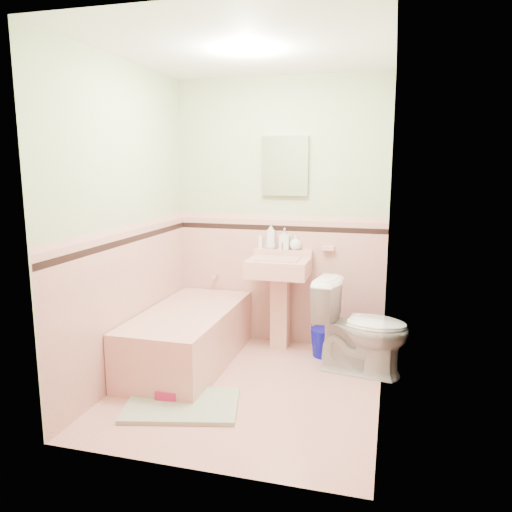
% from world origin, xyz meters
% --- Properties ---
extents(floor, '(2.20, 2.20, 0.00)m').
position_xyz_m(floor, '(0.00, 0.00, 0.00)').
color(floor, '#E1A093').
rests_on(floor, ground).
extents(ceiling, '(2.20, 2.20, 0.00)m').
position_xyz_m(ceiling, '(0.00, 0.00, 2.50)').
color(ceiling, white).
rests_on(ceiling, ground).
extents(wall_back, '(2.50, 0.00, 2.50)m').
position_xyz_m(wall_back, '(0.00, 1.10, 1.25)').
color(wall_back, beige).
rests_on(wall_back, ground).
extents(wall_front, '(2.50, 0.00, 2.50)m').
position_xyz_m(wall_front, '(0.00, -1.10, 1.25)').
color(wall_front, beige).
rests_on(wall_front, ground).
extents(wall_left, '(0.00, 2.50, 2.50)m').
position_xyz_m(wall_left, '(-1.00, 0.00, 1.25)').
color(wall_left, beige).
rests_on(wall_left, ground).
extents(wall_right, '(0.00, 2.50, 2.50)m').
position_xyz_m(wall_right, '(1.00, 0.00, 1.25)').
color(wall_right, beige).
rests_on(wall_right, ground).
extents(wainscot_back, '(2.00, 0.00, 2.00)m').
position_xyz_m(wainscot_back, '(0.00, 1.09, 0.60)').
color(wainscot_back, '#E3A598').
rests_on(wainscot_back, ground).
extents(wainscot_front, '(2.00, 0.00, 2.00)m').
position_xyz_m(wainscot_front, '(0.00, -1.09, 0.60)').
color(wainscot_front, '#E3A598').
rests_on(wainscot_front, ground).
extents(wainscot_left, '(0.00, 2.20, 2.20)m').
position_xyz_m(wainscot_left, '(-0.99, 0.00, 0.60)').
color(wainscot_left, '#E3A598').
rests_on(wainscot_left, ground).
extents(wainscot_right, '(0.00, 2.20, 2.20)m').
position_xyz_m(wainscot_right, '(0.99, 0.00, 0.60)').
color(wainscot_right, '#E3A598').
rests_on(wainscot_right, ground).
extents(accent_back, '(2.00, 0.00, 2.00)m').
position_xyz_m(accent_back, '(0.00, 1.08, 1.12)').
color(accent_back, black).
rests_on(accent_back, ground).
extents(accent_front, '(2.00, 0.00, 2.00)m').
position_xyz_m(accent_front, '(0.00, -1.08, 1.12)').
color(accent_front, black).
rests_on(accent_front, ground).
extents(accent_left, '(0.00, 2.20, 2.20)m').
position_xyz_m(accent_left, '(-0.98, 0.00, 1.12)').
color(accent_left, black).
rests_on(accent_left, ground).
extents(accent_right, '(0.00, 2.20, 2.20)m').
position_xyz_m(accent_right, '(0.98, 0.00, 1.12)').
color(accent_right, black).
rests_on(accent_right, ground).
extents(cap_back, '(2.00, 0.00, 2.00)m').
position_xyz_m(cap_back, '(0.00, 1.08, 1.22)').
color(cap_back, '#E1A19A').
rests_on(cap_back, ground).
extents(cap_front, '(2.00, 0.00, 2.00)m').
position_xyz_m(cap_front, '(0.00, -1.08, 1.22)').
color(cap_front, '#E1A19A').
rests_on(cap_front, ground).
extents(cap_left, '(0.00, 2.20, 2.20)m').
position_xyz_m(cap_left, '(-0.98, 0.00, 1.22)').
color(cap_left, '#E1A19A').
rests_on(cap_left, ground).
extents(cap_right, '(0.00, 2.20, 2.20)m').
position_xyz_m(cap_right, '(0.98, 0.00, 1.22)').
color(cap_right, '#E1A19A').
rests_on(cap_right, ground).
extents(bathtub, '(0.70, 1.50, 0.45)m').
position_xyz_m(bathtub, '(-0.63, 0.33, 0.23)').
color(bathtub, '#DC9A8D').
rests_on(bathtub, floor).
extents(tub_faucet, '(0.04, 0.12, 0.04)m').
position_xyz_m(tub_faucet, '(-0.63, 1.05, 0.63)').
color(tub_faucet, silver).
rests_on(tub_faucet, wall_back).
extents(sink, '(0.55, 0.48, 0.87)m').
position_xyz_m(sink, '(0.05, 0.86, 0.43)').
color(sink, '#DC9A8D').
rests_on(sink, floor).
extents(sink_faucet, '(0.02, 0.02, 0.10)m').
position_xyz_m(sink_faucet, '(0.05, 1.00, 0.95)').
color(sink_faucet, silver).
rests_on(sink_faucet, sink).
extents(medicine_cabinet, '(0.43, 0.04, 0.54)m').
position_xyz_m(medicine_cabinet, '(0.05, 1.07, 1.70)').
color(medicine_cabinet, white).
rests_on(medicine_cabinet, wall_back).
extents(soap_dish, '(0.11, 0.06, 0.04)m').
position_xyz_m(soap_dish, '(0.47, 1.06, 0.95)').
color(soap_dish, '#DC9A8D').
rests_on(soap_dish, wall_back).
extents(soap_bottle_left, '(0.11, 0.12, 0.25)m').
position_xyz_m(soap_bottle_left, '(-0.07, 1.04, 1.05)').
color(soap_bottle_left, '#B2B2B2').
rests_on(soap_bottle_left, sink).
extents(soap_bottle_mid, '(0.10, 0.10, 0.20)m').
position_xyz_m(soap_bottle_mid, '(0.06, 1.04, 1.03)').
color(soap_bottle_mid, '#B2B2B2').
rests_on(soap_bottle_mid, sink).
extents(soap_bottle_right, '(0.13, 0.13, 0.14)m').
position_xyz_m(soap_bottle_right, '(0.17, 1.04, 1.00)').
color(soap_bottle_right, '#B2B2B2').
rests_on(soap_bottle_right, sink).
extents(tube, '(0.05, 0.05, 0.12)m').
position_xyz_m(tube, '(-0.17, 1.04, 0.99)').
color(tube, white).
rests_on(tube, sink).
extents(toilet, '(0.82, 0.54, 0.78)m').
position_xyz_m(toilet, '(0.82, 0.54, 0.39)').
color(toilet, white).
rests_on(toilet, floor).
extents(bucket, '(0.34, 0.34, 0.26)m').
position_xyz_m(bucket, '(0.49, 0.81, 0.13)').
color(bucket, '#080AA0').
rests_on(bucket, floor).
extents(bath_mat, '(0.90, 0.71, 0.03)m').
position_xyz_m(bath_mat, '(-0.37, -0.43, 0.02)').
color(bath_mat, '#8F9F85').
rests_on(bath_mat, floor).
extents(shoe, '(0.16, 0.09, 0.06)m').
position_xyz_m(shoe, '(-0.50, -0.40, 0.06)').
color(shoe, '#BF1E59').
rests_on(shoe, bath_mat).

